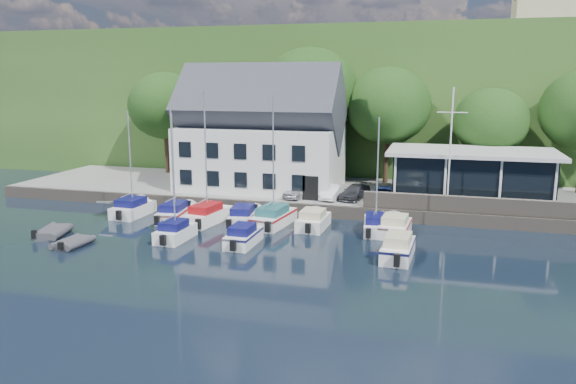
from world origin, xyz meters
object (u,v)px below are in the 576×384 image
boat_r1_3 (244,214)px  boat_r2_4 (398,246)px  flagpole (450,150)px  club_pavilion (471,175)px  boat_r1_0 (130,160)px  car_silver (298,190)px  dinghy_1 (73,241)px  boat_r1_4 (273,163)px  boat_r1_7 (395,225)px  car_white (333,192)px  harbor_building (261,140)px  dinghy_0 (53,231)px  boat_r1_5 (313,219)px  car_dgrey (355,192)px  car_blue (385,194)px  boat_r1_1 (173,164)px  boat_r1_6 (377,175)px  boat_r2_1 (173,178)px  boat_r1_2 (206,163)px  boat_r2_2 (243,234)px

boat_r1_3 → boat_r2_4: boat_r2_4 is taller
flagpole → boat_r2_4: size_ratio=1.57×
club_pavilion → boat_r1_0: (-25.87, -8.38, 1.47)m
car_silver → dinghy_1: (-11.57, -14.11, -1.27)m
boat_r1_4 → boat_r1_7: bearing=6.5°
car_white → boat_r1_3: 8.23m
harbor_building → dinghy_0: 19.23m
boat_r1_3 → boat_r1_5: (5.37, 0.05, 0.01)m
car_silver → car_dgrey: (4.66, 0.70, -0.02)m
car_silver → car_blue: car_blue is taller
car_white → car_blue: (4.25, -0.02, 0.04)m
boat_r1_1 → boat_r1_6: 15.39m
dinghy_1 → boat_r1_0: bearing=97.4°
flagpole → dinghy_1: size_ratio=3.25×
club_pavilion → boat_r2_1: 23.89m
boat_r2_4 → dinghy_1: (-20.65, -3.14, -0.45)m
boat_r1_3 → dinghy_1: size_ratio=2.16×
flagpole → boat_r1_0: (-24.09, -4.36, -1.05)m
club_pavilion → boat_r1_6: bearing=-128.8°
car_blue → harbor_building: bearing=165.0°
boat_r1_1 → car_dgrey: bearing=20.7°
boat_r1_0 → boat_r1_7: boat_r1_0 is taller
car_dgrey → boat_r1_4: bearing=-115.4°
car_white → boat_r1_0: size_ratio=0.39×
car_white → boat_r1_6: size_ratio=0.43×
dinghy_1 → boat_r1_1: bearing=71.6°
boat_r1_4 → boat_r1_5: bearing=6.7°
car_dgrey → boat_r1_6: 7.13m
car_dgrey → boat_r2_1: boat_r2_1 is taller
boat_r1_1 → boat_r1_7: (16.74, 0.26, -3.62)m
boat_r1_7 → boat_r1_4: bearing=-177.0°
boat_r1_1 → dinghy_0: size_ratio=2.68×
club_pavilion → car_silver: (-13.74, -2.75, -1.45)m
boat_r1_6 → boat_r1_0: bearing=173.8°
boat_r1_4 → boat_r1_7: boat_r1_4 is taller
boat_r1_3 → boat_r1_7: (11.25, -0.05, 0.01)m
boat_r1_0 → boat_r1_2: bearing=-2.0°
boat_r1_3 → dinghy_1: (-8.79, -8.47, -0.38)m
boat_r1_1 → boat_r1_4: 7.83m
boat_r1_5 → boat_r2_1: size_ratio=0.62×
club_pavilion → boat_r2_2: size_ratio=2.55×
car_white → boat_r1_1: 13.06m
boat_r1_6 → boat_r2_1: 14.01m
boat_r2_2 → dinghy_0: (-13.49, -1.49, -0.32)m
dinghy_0 → car_silver: bearing=26.0°
harbor_building → boat_r1_4: size_ratio=1.54×
club_pavilion → boat_r1_4: (-14.19, -8.29, 1.62)m
club_pavilion → boat_r1_1: boat_r1_1 is taller
car_silver → boat_r1_0: bearing=-141.7°
club_pavilion → boat_r1_5: (-11.15, -8.33, -2.33)m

